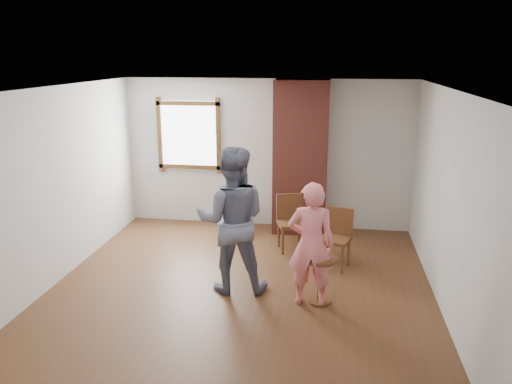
# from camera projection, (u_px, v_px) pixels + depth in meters

# --- Properties ---
(ground) EXTENTS (5.50, 5.50, 0.00)m
(ground) POSITION_uv_depth(u_px,v_px,m) (239.00, 293.00, 6.47)
(ground) COLOR brown
(ground) RESTS_ON ground
(room_shell) EXTENTS (5.04, 5.52, 2.62)m
(room_shell) POSITION_uv_depth(u_px,v_px,m) (242.00, 147.00, 6.57)
(room_shell) COLOR silver
(room_shell) RESTS_ON ground
(brick_chimney) EXTENTS (0.90, 0.50, 2.60)m
(brick_chimney) POSITION_uv_depth(u_px,v_px,m) (301.00, 158.00, 8.42)
(brick_chimney) COLOR brown
(brick_chimney) RESTS_ON ground
(stoneware_crock) EXTENTS (0.39, 0.39, 0.48)m
(stoneware_crock) POSITION_uv_depth(u_px,v_px,m) (234.00, 216.00, 8.77)
(stoneware_crock) COLOR #BDAE89
(stoneware_crock) RESTS_ON ground
(dark_pot) EXTENTS (0.18, 0.18, 0.16)m
(dark_pot) POSITION_uv_depth(u_px,v_px,m) (238.00, 225.00, 8.81)
(dark_pot) COLOR black
(dark_pot) RESTS_ON ground
(dining_chair_left) EXTENTS (0.51, 0.51, 0.88)m
(dining_chair_left) POSITION_uv_depth(u_px,v_px,m) (290.00, 219.00, 7.84)
(dining_chair_left) COLOR brown
(dining_chair_left) RESTS_ON ground
(dining_chair_right) EXTENTS (0.50, 0.50, 0.86)m
(dining_chair_right) POSITION_uv_depth(u_px,v_px,m) (337.00, 235.00, 7.19)
(dining_chair_right) COLOR brown
(dining_chair_right) RESTS_ON ground
(side_table) EXTENTS (0.40, 0.40, 0.60)m
(side_table) POSITION_uv_depth(u_px,v_px,m) (320.00, 272.00, 6.13)
(side_table) COLOR brown
(side_table) RESTS_ON ground
(cake_plate) EXTENTS (0.18, 0.18, 0.01)m
(cake_plate) POSITION_uv_depth(u_px,v_px,m) (321.00, 257.00, 6.08)
(cake_plate) COLOR white
(cake_plate) RESTS_ON side_table
(cake_slice) EXTENTS (0.08, 0.07, 0.06)m
(cake_slice) POSITION_uv_depth(u_px,v_px,m) (322.00, 255.00, 6.07)
(cake_slice) COLOR white
(cake_slice) RESTS_ON cake_plate
(man) EXTENTS (1.02, 0.84, 1.91)m
(man) POSITION_uv_depth(u_px,v_px,m) (232.00, 220.00, 6.35)
(man) COLOR black
(man) RESTS_ON ground
(person_pink) EXTENTS (0.58, 0.39, 1.56)m
(person_pink) POSITION_uv_depth(u_px,v_px,m) (311.00, 244.00, 6.01)
(person_pink) COLOR pink
(person_pink) RESTS_ON ground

